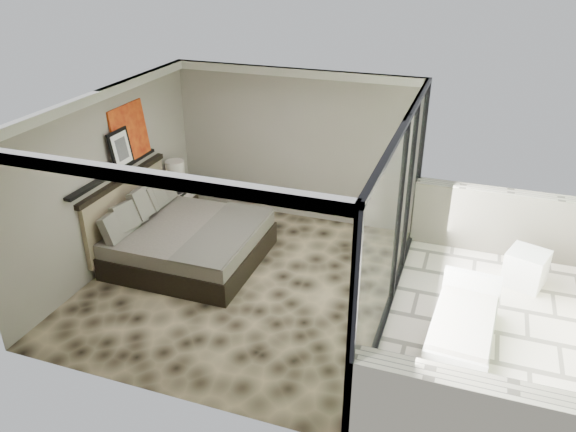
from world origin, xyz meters
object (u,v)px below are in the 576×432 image
(bed, at_px, (184,239))
(ottoman, at_px, (526,268))
(nightstand, at_px, (181,204))
(table_lamp, at_px, (175,173))
(lounger, at_px, (463,325))

(bed, height_order, ottoman, bed)
(nightstand, distance_m, ottoman, 6.09)
(table_lamp, height_order, ottoman, table_lamp)
(bed, xyz_separation_m, lounger, (4.47, -0.59, -0.18))
(bed, bearing_deg, nightstand, 120.94)
(lounger, bearing_deg, ottoman, 67.81)
(ottoman, bearing_deg, table_lamp, 177.59)
(table_lamp, bearing_deg, nightstand, 45.30)
(bed, height_order, lounger, bed)
(table_lamp, relative_size, lounger, 0.39)
(ottoman, height_order, lounger, lounger)
(nightstand, height_order, table_lamp, table_lamp)
(bed, xyz_separation_m, ottoman, (5.27, 1.06, -0.09))
(bed, xyz_separation_m, table_lamp, (-0.85, 1.32, 0.55))
(nightstand, relative_size, ottoman, 0.96)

